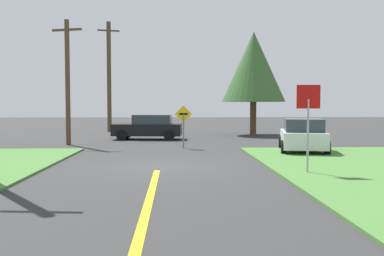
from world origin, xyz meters
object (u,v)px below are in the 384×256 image
Objects in this scene: utility_pole_mid at (68,80)px; direction_sign at (183,122)px; car_on_crossroad at (303,136)px; car_approaching_junction at (149,127)px; utility_pole_far at (109,76)px; oak_tree_left at (254,67)px; stop_sign at (308,111)px.

direction_sign is (6.49, -2.04, -2.28)m from utility_pole_mid.
utility_pole_mid is (-12.20, 4.17, 2.87)m from car_on_crossroad.
car_on_crossroad and car_approaching_junction have the same top height.
utility_pole_far is 12.08m from oak_tree_left.
car_on_crossroad is 12.29m from oak_tree_left.
utility_pole_mid is 3.13× the size of direction_sign.
car_on_crossroad is at bearing -18.87° from utility_pole_mid.
car_on_crossroad is at bearing 139.58° from car_approaching_junction.
car_on_crossroad is 19.92m from utility_pole_far.
oak_tree_left is (11.32, -4.20, 0.43)m from utility_pole_far.
oak_tree_left is (-0.30, 11.52, 4.27)m from car_on_crossroad.
stop_sign is at bearing -65.55° from direction_sign.
direction_sign is at bearing -17.48° from utility_pole_mid.
stop_sign is 0.42× the size of utility_pole_mid.
utility_pole_far is (-11.63, 15.71, 3.84)m from car_on_crossroad.
direction_sign is at bearing -119.95° from oak_tree_left.
direction_sign is at bearing -66.47° from utility_pole_far.
car_on_crossroad is at bearing -88.49° from oak_tree_left.
utility_pole_mid is at bearing -148.31° from oak_tree_left.
stop_sign is at bearing 175.97° from car_on_crossroad.
car_on_crossroad is at bearing -20.42° from direction_sign.
oak_tree_left is at bearing 60.05° from direction_sign.
car_approaching_junction is at bearing -64.45° from utility_pole_far.
utility_pole_far is at bearing 87.15° from utility_pole_mid.
car_on_crossroad is 11.16m from car_approaching_junction.
stop_sign is 1.31× the size of direction_sign.
stop_sign is at bearing -66.11° from utility_pole_far.
utility_pole_far is 1.19× the size of oak_tree_left.
direction_sign is at bearing 81.00° from car_on_crossroad.
oak_tree_left is (1.49, 18.01, 2.99)m from stop_sign.
car_on_crossroad is at bearing -102.98° from stop_sign.
utility_pole_far is at bearing 47.93° from car_on_crossroad.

